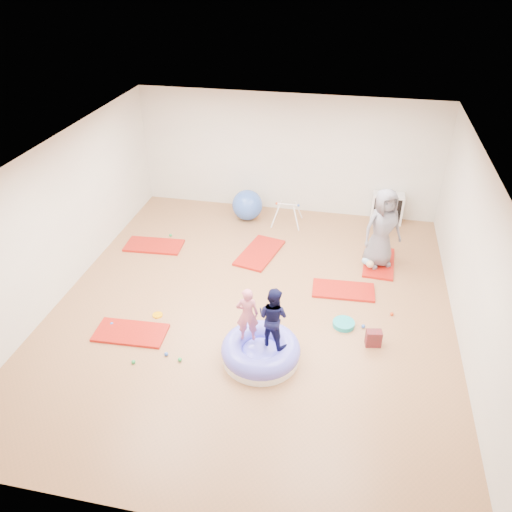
# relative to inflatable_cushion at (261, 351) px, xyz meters

# --- Properties ---
(room) EXTENTS (7.01, 8.01, 2.81)m
(room) POSITION_rel_inflatable_cushion_xyz_m (-0.40, 1.26, 1.25)
(room) COLOR #9A6840
(room) RESTS_ON ground
(gym_mat_front_left) EXTENTS (1.21, 0.65, 0.05)m
(gym_mat_front_left) POSITION_rel_inflatable_cushion_xyz_m (-2.25, 0.13, -0.13)
(gym_mat_front_left) COLOR #B71A10
(gym_mat_front_left) RESTS_ON ground
(gym_mat_mid_left) EXTENTS (1.25, 0.68, 0.05)m
(gym_mat_mid_left) POSITION_rel_inflatable_cushion_xyz_m (-2.91, 2.89, -0.13)
(gym_mat_mid_left) COLOR #B71A10
(gym_mat_mid_left) RESTS_ON ground
(gym_mat_center_back) EXTENTS (0.92, 1.41, 0.05)m
(gym_mat_center_back) POSITION_rel_inflatable_cushion_xyz_m (-0.62, 3.06, -0.13)
(gym_mat_center_back) COLOR #B71A10
(gym_mat_center_back) RESTS_ON ground
(gym_mat_right) EXTENTS (1.18, 0.63, 0.05)m
(gym_mat_right) POSITION_rel_inflatable_cushion_xyz_m (1.18, 2.07, -0.13)
(gym_mat_right) COLOR #B71A10
(gym_mat_right) RESTS_ON ground
(gym_mat_rear_right) EXTENTS (0.65, 1.22, 0.05)m
(gym_mat_rear_right) POSITION_rel_inflatable_cushion_xyz_m (1.83, 3.18, -0.13)
(gym_mat_rear_right) COLOR #B71A10
(gym_mat_rear_right) RESTS_ON ground
(inflatable_cushion) EXTENTS (1.24, 1.24, 0.39)m
(inflatable_cushion) POSITION_rel_inflatable_cushion_xyz_m (0.00, 0.00, 0.00)
(inflatable_cushion) COLOR white
(inflatable_cushion) RESTS_ON ground
(child_pink) EXTENTS (0.38, 0.29, 0.95)m
(child_pink) POSITION_rel_inflatable_cushion_xyz_m (-0.23, 0.08, 0.68)
(child_pink) COLOR #CB6276
(child_pink) RESTS_ON inflatable_cushion
(child_navy) EXTENTS (0.60, 0.54, 1.02)m
(child_navy) POSITION_rel_inflatable_cushion_xyz_m (0.17, 0.06, 0.72)
(child_navy) COLOR black
(child_navy) RESTS_ON inflatable_cushion
(adult_caregiver) EXTENTS (0.94, 0.83, 1.62)m
(adult_caregiver) POSITION_rel_inflatable_cushion_xyz_m (1.80, 3.11, 0.71)
(adult_caregiver) COLOR slate
(adult_caregiver) RESTS_ON gym_mat_rear_right
(infant) EXTENTS (0.33, 0.33, 0.19)m
(infant) POSITION_rel_inflatable_cushion_xyz_m (1.64, 2.98, -0.00)
(infant) COLOR #8DC0DE
(infant) RESTS_ON gym_mat_rear_right
(ball_pit_balls) EXTENTS (4.83, 4.01, 0.07)m
(ball_pit_balls) POSITION_rel_inflatable_cushion_xyz_m (-0.31, 1.28, -0.12)
(ball_pit_balls) COLOR green
(ball_pit_balls) RESTS_ON ground
(exercise_ball_blue) EXTENTS (0.71, 0.71, 0.71)m
(exercise_ball_blue) POSITION_rel_inflatable_cushion_xyz_m (-1.22, 4.56, 0.20)
(exercise_ball_blue) COLOR #3158B5
(exercise_ball_blue) RESTS_ON ground
(exercise_ball_orange) EXTENTS (0.36, 0.36, 0.36)m
(exercise_ball_orange) POSITION_rel_inflatable_cushion_xyz_m (-1.10, 4.65, 0.03)
(exercise_ball_orange) COLOR orange
(exercise_ball_orange) RESTS_ON ground
(infant_play_gym) EXTENTS (0.67, 0.64, 0.52)m
(infant_play_gym) POSITION_rel_inflatable_cushion_xyz_m (-0.26, 4.49, 0.19)
(infant_play_gym) COLOR silver
(infant_play_gym) RESTS_ON ground
(cube_shelf) EXTENTS (0.71, 0.35, 0.71)m
(cube_shelf) POSITION_rel_inflatable_cushion_xyz_m (1.98, 5.05, 0.20)
(cube_shelf) COLOR silver
(cube_shelf) RESTS_ON ground
(balance_disc) EXTENTS (0.37, 0.37, 0.08)m
(balance_disc) POSITION_rel_inflatable_cushion_xyz_m (1.24, 1.06, -0.11)
(balance_disc) COLOR teal
(balance_disc) RESTS_ON ground
(backpack) EXTENTS (0.27, 0.20, 0.29)m
(backpack) POSITION_rel_inflatable_cushion_xyz_m (1.72, 0.67, -0.01)
(backpack) COLOR maroon
(backpack) RESTS_ON ground
(yellow_toy) EXTENTS (0.18, 0.18, 0.03)m
(yellow_toy) POSITION_rel_inflatable_cushion_xyz_m (-1.98, 0.68, -0.14)
(yellow_toy) COLOR #F7A400
(yellow_toy) RESTS_ON ground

